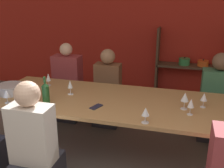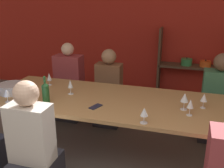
# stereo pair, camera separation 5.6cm
# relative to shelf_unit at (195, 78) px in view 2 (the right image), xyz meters

# --- Properties ---
(wall_back_red) EXTENTS (8.80, 0.06, 2.70)m
(wall_back_red) POSITION_rel_shelf_unit_xyz_m (-0.80, 0.20, 0.87)
(wall_back_red) COLOR red
(wall_back_red) RESTS_ON ground_plane
(shelf_unit) EXTENTS (1.28, 0.30, 1.32)m
(shelf_unit) POSITION_rel_shelf_unit_xyz_m (0.00, 0.00, 0.00)
(shelf_unit) COLOR #4C3828
(shelf_unit) RESTS_ON ground_plane
(dining_table) EXTENTS (2.80, 1.05, 0.74)m
(dining_table) POSITION_rel_shelf_unit_xyz_m (-0.97, -1.96, 0.19)
(dining_table) COLOR #AD7F4C
(dining_table) RESTS_ON ground_plane
(mixing_bowl) EXTENTS (0.33, 0.33, 0.11)m
(mixing_bowl) POSITION_rel_shelf_unit_xyz_m (-2.17, -2.09, 0.31)
(mixing_bowl) COLOR #B7BABC
(mixing_bowl) RESTS_ON dining_table
(wine_bottle_green) EXTENTS (0.08, 0.08, 0.30)m
(wine_bottle_green) POSITION_rel_shelf_unit_xyz_m (-1.61, -2.25, 0.38)
(wine_bottle_green) COLOR #1E4C23
(wine_bottle_green) RESTS_ON dining_table
(wine_glass_red_a) EXTENTS (0.07, 0.07, 0.15)m
(wine_glass_red_a) POSITION_rel_shelf_unit_xyz_m (-0.49, -2.42, 0.36)
(wine_glass_red_a) COLOR white
(wine_glass_red_a) RESTS_ON dining_table
(wine_glass_white_a) EXTENTS (0.07, 0.07, 0.15)m
(wine_glass_white_a) POSITION_rel_shelf_unit_xyz_m (-2.02, -2.36, 0.36)
(wine_glass_white_a) COLOR white
(wine_glass_white_a) RESTS_ON dining_table
(wine_glass_red_b) EXTENTS (0.07, 0.07, 0.17)m
(wine_glass_red_b) POSITION_rel_shelf_unit_xyz_m (-0.09, -2.13, 0.37)
(wine_glass_red_b) COLOR white
(wine_glass_red_b) RESTS_ON dining_table
(wine_glass_red_c) EXTENTS (0.08, 0.08, 0.18)m
(wine_glass_red_c) POSITION_rel_shelf_unit_xyz_m (-0.15, -2.01, 0.38)
(wine_glass_red_c) COLOR white
(wine_glass_red_c) RESTS_ON dining_table
(wine_glass_red_d) EXTENTS (0.06, 0.06, 0.16)m
(wine_glass_red_d) POSITION_rel_shelf_unit_xyz_m (-1.86, -1.72, 0.36)
(wine_glass_red_d) COLOR white
(wine_glass_red_d) RESTS_ON dining_table
(wine_glass_red_e) EXTENTS (0.07, 0.07, 0.17)m
(wine_glass_red_e) POSITION_rel_shelf_unit_xyz_m (-1.46, -1.94, 0.37)
(wine_glass_red_e) COLOR white
(wine_glass_red_e) RESTS_ON dining_table
(wine_glass_empty_a) EXTENTS (0.07, 0.07, 0.16)m
(wine_glass_empty_a) POSITION_rel_shelf_unit_xyz_m (0.04, -1.91, 0.37)
(wine_glass_empty_a) COLOR white
(wine_glass_empty_a) RESTS_ON dining_table
(cell_phone) EXTENTS (0.12, 0.17, 0.01)m
(cell_phone) POSITION_rel_shelf_unit_xyz_m (-1.04, -2.21, 0.26)
(cell_phone) COLOR #1E2338
(cell_phone) RESTS_ON dining_table
(person_far_a) EXTENTS (0.37, 0.47, 1.13)m
(person_far_a) POSITION_rel_shelf_unit_xyz_m (-1.24, -1.11, -0.06)
(person_far_a) COLOR #2D2D38
(person_far_a) RESTS_ON ground_plane
(person_far_b) EXTENTS (0.43, 0.53, 1.18)m
(person_far_b) POSITION_rel_shelf_unit_xyz_m (-1.90, -1.07, -0.06)
(person_far_b) COLOR #2D2D38
(person_far_b) RESTS_ON ground_plane
(person_near_c) EXTENTS (0.39, 0.48, 1.19)m
(person_near_c) POSITION_rel_shelf_unit_xyz_m (-1.43, -2.84, -0.04)
(person_near_c) COLOR #2D2D38
(person_near_c) RESTS_ON ground_plane
(person_far_c) EXTENTS (0.42, 0.52, 1.17)m
(person_far_c) POSITION_rel_shelf_unit_xyz_m (0.27, -1.10, -0.06)
(person_far_c) COLOR #2D2D38
(person_far_c) RESTS_ON ground_plane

